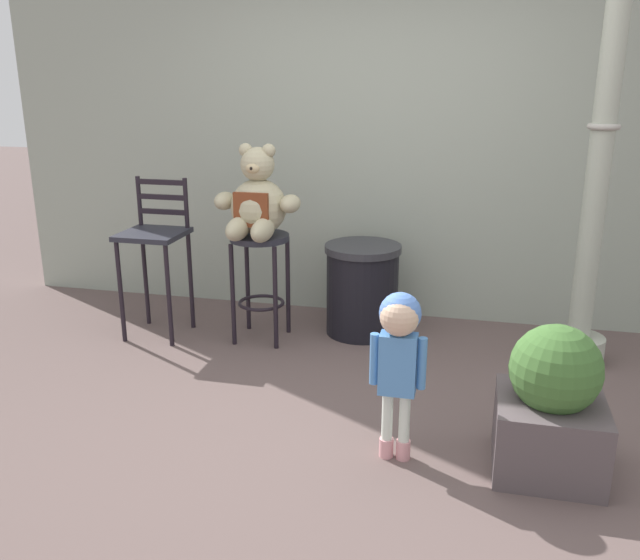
% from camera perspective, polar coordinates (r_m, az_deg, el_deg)
% --- Properties ---
extents(ground_plane, '(24.00, 24.00, 0.00)m').
position_cam_1_polar(ground_plane, '(3.65, 0.40, -12.67)').
color(ground_plane, brown).
extents(building_wall, '(6.01, 0.30, 3.97)m').
position_cam_1_polar(building_wall, '(5.17, 5.87, 18.97)').
color(building_wall, '#98A191').
rests_on(building_wall, ground_plane).
extents(bar_stool_with_teddy, '(0.41, 0.41, 0.76)m').
position_cam_1_polar(bar_stool_with_teddy, '(4.66, -5.10, 1.32)').
color(bar_stool_with_teddy, '#24252F').
rests_on(bar_stool_with_teddy, ground_plane).
extents(teddy_bear, '(0.59, 0.53, 0.61)m').
position_cam_1_polar(teddy_bear, '(4.53, -5.37, 6.52)').
color(teddy_bear, tan).
rests_on(teddy_bear, bar_stool_with_teddy).
extents(child_walking, '(0.27, 0.21, 0.85)m').
position_cam_1_polar(child_walking, '(3.17, 6.71, -5.17)').
color(child_walking, pink).
rests_on(child_walking, ground_plane).
extents(trash_bin, '(0.54, 0.54, 0.66)m').
position_cam_1_polar(trash_bin, '(4.82, 3.61, -0.76)').
color(trash_bin, black).
rests_on(trash_bin, ground_plane).
extents(lamppost, '(0.34, 0.34, 2.60)m').
position_cam_1_polar(lamppost, '(4.46, 22.22, 5.57)').
color(lamppost, '#A5A998').
rests_on(lamppost, ground_plane).
extents(bar_chair_empty, '(0.43, 0.43, 1.11)m').
position_cam_1_polar(bar_chair_empty, '(4.85, -13.82, 3.06)').
color(bar_chair_empty, '#24252F').
rests_on(bar_chair_empty, ground_plane).
extents(planter_with_shrub, '(0.49, 0.49, 0.73)m').
position_cam_1_polar(planter_with_shrub, '(3.35, 19.07, -10.05)').
color(planter_with_shrub, '#554A4C').
rests_on(planter_with_shrub, ground_plane).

